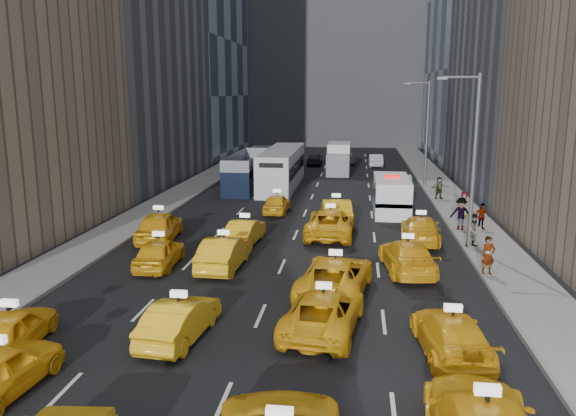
# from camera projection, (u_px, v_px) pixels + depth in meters

# --- Properties ---
(ground) EXTENTS (160.00, 160.00, 0.00)m
(ground) POSITION_uv_depth(u_px,v_px,m) (250.00, 339.00, 18.77)
(ground) COLOR black
(ground) RESTS_ON ground
(sidewalk_west) EXTENTS (3.00, 90.00, 0.15)m
(sidewalk_west) POSITION_uv_depth(u_px,v_px,m) (179.00, 195.00, 44.29)
(sidewalk_west) COLOR gray
(sidewalk_west) RESTS_ON ground
(sidewalk_east) EXTENTS (3.00, 90.00, 0.15)m
(sidewalk_east) POSITION_uv_depth(u_px,v_px,m) (451.00, 201.00, 41.79)
(sidewalk_east) COLOR gray
(sidewalk_east) RESTS_ON ground
(curb_west) EXTENTS (0.15, 90.00, 0.18)m
(curb_west) POSITION_uv_depth(u_px,v_px,m) (197.00, 195.00, 44.12)
(curb_west) COLOR slate
(curb_west) RESTS_ON ground
(curb_east) EXTENTS (0.15, 90.00, 0.18)m
(curb_east) POSITION_uv_depth(u_px,v_px,m) (432.00, 201.00, 41.96)
(curb_east) COLOR slate
(curb_east) RESTS_ON ground
(building_backdrop) EXTENTS (30.00, 12.00, 40.00)m
(building_backdrop) POSITION_uv_depth(u_px,v_px,m) (338.00, 11.00, 84.65)
(building_backdrop) COLOR slate
(building_backdrop) RESTS_ON ground
(streetlight_near) EXTENTS (2.15, 0.22, 9.00)m
(streetlight_near) POSITION_uv_depth(u_px,v_px,m) (472.00, 156.00, 28.33)
(streetlight_near) COLOR #595B60
(streetlight_near) RESTS_ON ground
(streetlight_far) EXTENTS (2.15, 0.22, 9.00)m
(streetlight_far) POSITION_uv_depth(u_px,v_px,m) (426.00, 130.00, 47.76)
(streetlight_far) COLOR #595B60
(streetlight_far) RESTS_ON ground
(taxi_4) EXTENTS (2.06, 4.16, 1.36)m
(taxi_4) POSITION_uv_depth(u_px,v_px,m) (12.00, 330.00, 17.85)
(taxi_4) COLOR #F2AD14
(taxi_4) RESTS_ON ground
(taxi_5) EXTENTS (1.89, 4.27, 1.36)m
(taxi_5) POSITION_uv_depth(u_px,v_px,m) (180.00, 320.00, 18.65)
(taxi_5) COLOR #F2AD14
(taxi_5) RESTS_ON ground
(taxi_6) EXTENTS (2.98, 5.36, 1.42)m
(taxi_6) POSITION_uv_depth(u_px,v_px,m) (323.00, 311.00, 19.29)
(taxi_6) COLOR #F2AD14
(taxi_6) RESTS_ON ground
(taxi_7) EXTENTS (2.35, 4.81, 1.35)m
(taxi_7) POSITION_uv_depth(u_px,v_px,m) (451.00, 335.00, 17.50)
(taxi_7) COLOR #F2AD14
(taxi_7) RESTS_ON ground
(taxi_8) EXTENTS (1.86, 4.19, 1.40)m
(taxi_8) POSITION_uv_depth(u_px,v_px,m) (159.00, 253.00, 26.30)
(taxi_8) COLOR #F2AD14
(taxi_8) RESTS_ON ground
(taxi_9) EXTENTS (1.75, 4.64, 1.51)m
(taxi_9) POSITION_uv_depth(u_px,v_px,m) (224.00, 253.00, 26.12)
(taxi_9) COLOR #F2AD14
(taxi_9) RESTS_ON ground
(taxi_10) EXTENTS (3.29, 5.85, 1.54)m
(taxi_10) POSITION_uv_depth(u_px,v_px,m) (335.00, 276.00, 22.77)
(taxi_10) COLOR #F2AD14
(taxi_10) RESTS_ON ground
(taxi_11) EXTENTS (2.63, 5.25, 1.46)m
(taxi_11) POSITION_uv_depth(u_px,v_px,m) (407.00, 256.00, 25.65)
(taxi_11) COLOR #F2AD14
(taxi_11) RESTS_ON ground
(taxi_12) EXTENTS (2.53, 5.05, 1.65)m
(taxi_12) POSITION_uv_depth(u_px,v_px,m) (159.00, 226.00, 30.94)
(taxi_12) COLOR #F2AD14
(taxi_12) RESTS_ON ground
(taxi_13) EXTENTS (1.67, 4.12, 1.33)m
(taxi_13) POSITION_uv_depth(u_px,v_px,m) (245.00, 231.00, 30.47)
(taxi_13) COLOR #F2AD14
(taxi_13) RESTS_ON ground
(taxi_14) EXTENTS (2.74, 5.69, 1.56)m
(taxi_14) POSITION_uv_depth(u_px,v_px,m) (330.00, 223.00, 31.93)
(taxi_14) COLOR #F2AD14
(taxi_14) RESTS_ON ground
(taxi_15) EXTENTS (2.31, 5.06, 1.43)m
(taxi_15) POSITION_uv_depth(u_px,v_px,m) (420.00, 229.00, 30.73)
(taxi_15) COLOR #F2AD14
(taxi_15) RESTS_ON ground
(taxi_16) EXTENTS (1.61, 3.90, 1.32)m
(taxi_16) POSITION_uv_depth(u_px,v_px,m) (277.00, 203.00, 38.03)
(taxi_16) COLOR #F2AD14
(taxi_16) RESTS_ON ground
(taxi_17) EXTENTS (2.21, 5.04, 1.61)m
(taxi_17) POSITION_uv_depth(u_px,v_px,m) (336.00, 211.00, 34.81)
(taxi_17) COLOR #F2AD14
(taxi_17) RESTS_ON ground
(nypd_van) EXTENTS (2.83, 6.18, 2.58)m
(nypd_van) POSITION_uv_depth(u_px,v_px,m) (391.00, 196.00, 38.09)
(nypd_van) COLOR white
(nypd_van) RESTS_ON ground
(double_decker) EXTENTS (3.50, 10.20, 2.91)m
(double_decker) POSITION_uv_depth(u_px,v_px,m) (247.00, 171.00, 47.66)
(double_decker) COLOR black
(double_decker) RESTS_ON ground
(city_bus) EXTENTS (3.90, 12.84, 3.26)m
(city_bus) POSITION_uv_depth(u_px,v_px,m) (282.00, 168.00, 48.27)
(city_bus) COLOR silver
(city_bus) RESTS_ON ground
(box_truck) EXTENTS (2.29, 6.50, 2.96)m
(box_truck) POSITION_uv_depth(u_px,v_px,m) (339.00, 159.00, 56.62)
(box_truck) COLOR silver
(box_truck) RESTS_ON ground
(misc_car_0) EXTENTS (1.46, 4.13, 1.36)m
(misc_car_0) POSITION_uv_depth(u_px,v_px,m) (402.00, 182.00, 46.90)
(misc_car_0) COLOR #979A9E
(misc_car_0) RESTS_ON ground
(misc_car_1) EXTENTS (2.83, 5.82, 1.60)m
(misc_car_1) POSITION_uv_depth(u_px,v_px,m) (253.00, 165.00, 56.67)
(misc_car_1) COLOR black
(misc_car_1) RESTS_ON ground
(misc_car_2) EXTENTS (2.13, 4.67, 1.33)m
(misc_car_2) POSITION_uv_depth(u_px,v_px,m) (348.00, 158.00, 63.67)
(misc_car_2) COLOR gray
(misc_car_2) RESTS_ON ground
(misc_car_3) EXTENTS (1.64, 4.05, 1.38)m
(misc_car_3) POSITION_uv_depth(u_px,v_px,m) (315.00, 159.00, 62.75)
(misc_car_3) COLOR black
(misc_car_3) RESTS_ON ground
(misc_car_4) EXTENTS (1.55, 4.21, 1.38)m
(misc_car_4) POSITION_uv_depth(u_px,v_px,m) (376.00, 160.00, 61.61)
(misc_car_4) COLOR #AFB2B7
(misc_car_4) RESTS_ON ground
(pedestrian_0) EXTENTS (0.73, 0.58, 1.74)m
(pedestrian_0) POSITION_uv_depth(u_px,v_px,m) (488.00, 255.00, 24.76)
(pedestrian_0) COLOR gray
(pedestrian_0) RESTS_ON sidewalk_east
(pedestrian_1) EXTENTS (0.96, 0.74, 1.76)m
(pedestrian_1) POSITION_uv_depth(u_px,v_px,m) (474.00, 230.00, 29.17)
(pedestrian_1) COLOR gray
(pedestrian_1) RESTS_ON sidewalk_east
(pedestrian_2) EXTENTS (1.34, 0.88, 1.92)m
(pedestrian_2) POSITION_uv_depth(u_px,v_px,m) (461.00, 214.00, 32.77)
(pedestrian_2) COLOR gray
(pedestrian_2) RESTS_ON sidewalk_east
(pedestrian_3) EXTENTS (1.02, 0.75, 1.58)m
(pedestrian_3) POSITION_uv_depth(u_px,v_px,m) (481.00, 216.00, 32.89)
(pedestrian_3) COLOR gray
(pedestrian_3) RESTS_ON sidewalk_east
(pedestrian_4) EXTENTS (0.88, 0.64, 1.62)m
(pedestrian_4) POSITION_uv_depth(u_px,v_px,m) (464.00, 204.00, 36.41)
(pedestrian_4) COLOR gray
(pedestrian_4) RESTS_ON sidewalk_east
(pedestrian_5) EXTENTS (1.58, 0.90, 1.64)m
(pedestrian_5) POSITION_uv_depth(u_px,v_px,m) (439.00, 188.00, 42.29)
(pedestrian_5) COLOR gray
(pedestrian_5) RESTS_ON sidewalk_east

